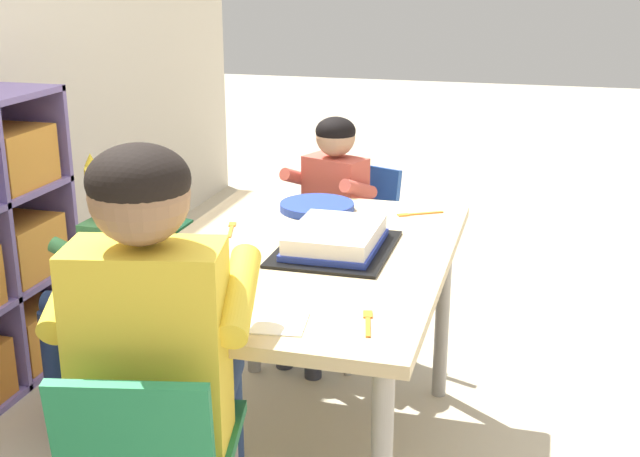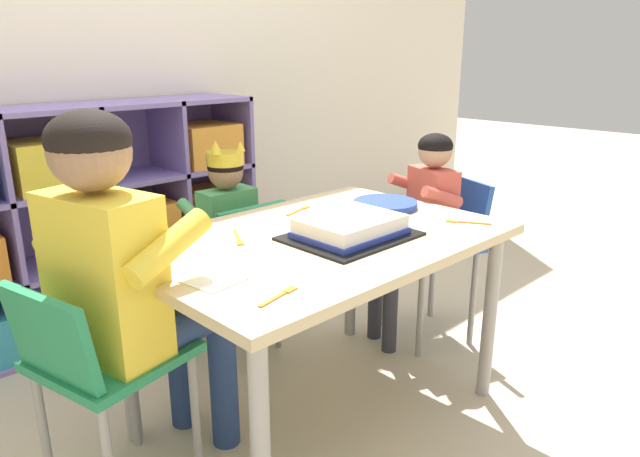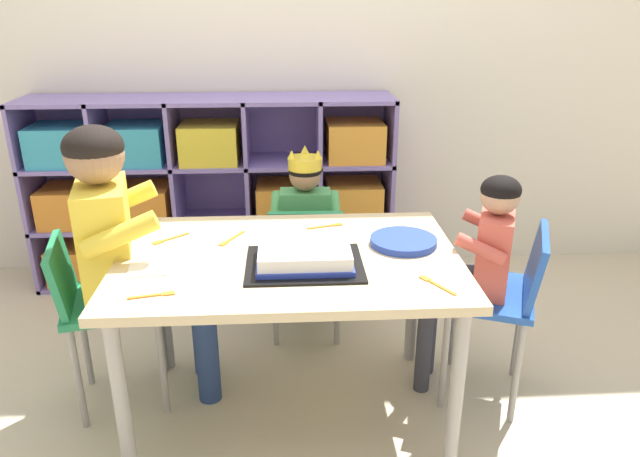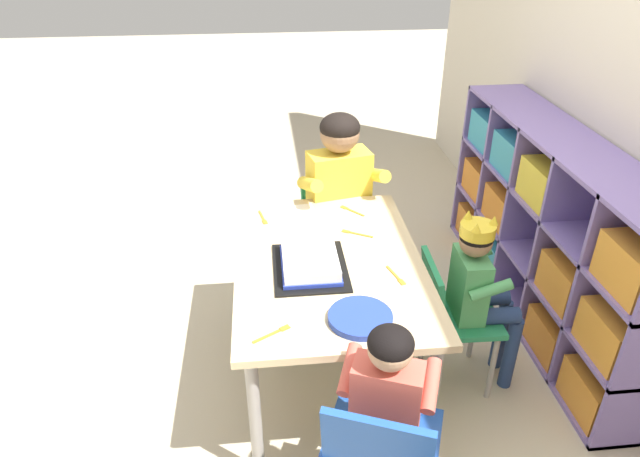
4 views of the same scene
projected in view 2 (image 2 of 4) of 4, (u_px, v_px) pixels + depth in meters
The scene contains 18 objects.
ground at pixel (319, 414), 1.93m from camera, with size 16.00×16.00×0.00m, color beige.
classroom_back_wall at pixel (94, 2), 2.47m from camera, with size 5.64×0.10×2.72m, color beige.
storage_cubby_shelf at pixel (50, 236), 2.32m from camera, with size 1.81×0.33×0.96m.
activity_table at pixel (319, 256), 1.77m from camera, with size 1.11×0.76×0.63m.
classroom_chair_blue at pixel (239, 263), 2.22m from camera, with size 0.33×0.33×0.63m.
child_with_crown at pixel (222, 221), 2.25m from camera, with size 0.30×0.31×0.84m.
classroom_chair_adult_side at pixel (98, 364), 1.44m from camera, with size 0.42×0.39×0.65m.
adult_helper_seated at pixel (124, 266), 1.46m from camera, with size 0.46×0.45×1.04m.
classroom_chair_guest_side at pixel (440, 238), 2.37m from camera, with size 0.43×0.44×0.67m.
guest_at_table_side at pixel (421, 211), 2.29m from camera, with size 0.34×0.34×0.86m.
birthday_cake_on_tray at pixel (350, 229), 1.72m from camera, with size 0.37×0.29×0.06m.
paper_plate_stack at pixel (385, 204), 2.05m from camera, with size 0.23×0.23×0.02m, color #233DA3.
paper_napkin_square at pixel (214, 280), 1.40m from camera, with size 0.12×0.12×0.00m, color white.
fork_near_child_seat at pixel (299, 210), 2.01m from camera, with size 0.14×0.05×0.00m.
fork_near_cake_tray at pixel (171, 255), 1.57m from camera, with size 0.12×0.10×0.00m.
fork_beside_plate_stack at pixel (238, 238), 1.71m from camera, with size 0.08×0.13×0.00m.
fork_scattered_mid_table at pixel (465, 222), 1.87m from camera, with size 0.09×0.13×0.00m.
fork_at_table_front_edge at pixel (280, 295), 1.31m from camera, with size 0.13×0.04×0.00m.
Camera 2 is at (-1.16, -1.19, 1.16)m, focal length 32.43 mm.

